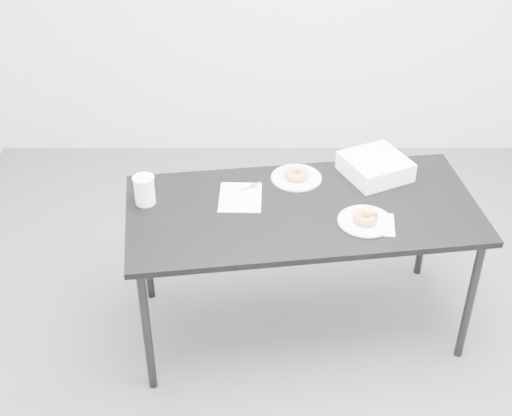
{
  "coord_description": "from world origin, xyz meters",
  "views": [
    {
      "loc": [
        -0.09,
        -2.71,
        2.72
      ],
      "look_at": [
        -0.08,
        0.02,
        0.82
      ],
      "focal_mm": 50.0,
      "sensor_mm": 36.0,
      "label": 1
    }
  ],
  "objects_px": {
    "donut_near": "(366,217)",
    "plate_far": "(296,178)",
    "bakery_box": "(375,166)",
    "coffee_cup": "(144,190)",
    "plate_near": "(365,221)",
    "table": "(302,217)",
    "pen": "(250,187)",
    "scorecard": "(240,197)",
    "donut_far": "(296,174)"
  },
  "relations": [
    {
      "from": "pen",
      "to": "coffee_cup",
      "type": "relative_size",
      "value": 0.83
    },
    {
      "from": "plate_near",
      "to": "coffee_cup",
      "type": "bearing_deg",
      "value": 170.97
    },
    {
      "from": "table",
      "to": "scorecard",
      "type": "xyz_separation_m",
      "value": [
        -0.3,
        0.08,
        0.06
      ]
    },
    {
      "from": "coffee_cup",
      "to": "plate_near",
      "type": "bearing_deg",
      "value": -9.03
    },
    {
      "from": "plate_far",
      "to": "pen",
      "type": "bearing_deg",
      "value": -159.76
    },
    {
      "from": "table",
      "to": "coffee_cup",
      "type": "distance_m",
      "value": 0.77
    },
    {
      "from": "donut_near",
      "to": "coffee_cup",
      "type": "distance_m",
      "value": 1.06
    },
    {
      "from": "table",
      "to": "donut_near",
      "type": "height_order",
      "value": "donut_near"
    },
    {
      "from": "donut_near",
      "to": "coffee_cup",
      "type": "relative_size",
      "value": 0.83
    },
    {
      "from": "plate_far",
      "to": "table",
      "type": "bearing_deg",
      "value": -85.92
    },
    {
      "from": "plate_near",
      "to": "donut_far",
      "type": "distance_m",
      "value": 0.49
    },
    {
      "from": "donut_far",
      "to": "table",
      "type": "bearing_deg",
      "value": -85.92
    },
    {
      "from": "scorecard",
      "to": "coffee_cup",
      "type": "relative_size",
      "value": 1.78
    },
    {
      "from": "table",
      "to": "plate_near",
      "type": "relative_size",
      "value": 6.9
    },
    {
      "from": "scorecard",
      "to": "bakery_box",
      "type": "relative_size",
      "value": 0.88
    },
    {
      "from": "coffee_cup",
      "to": "pen",
      "type": "bearing_deg",
      "value": 14.53
    },
    {
      "from": "table",
      "to": "donut_far",
      "type": "relative_size",
      "value": 14.67
    },
    {
      "from": "table",
      "to": "coffee_cup",
      "type": "xyz_separation_m",
      "value": [
        -0.76,
        0.04,
        0.13
      ]
    },
    {
      "from": "pen",
      "to": "donut_near",
      "type": "height_order",
      "value": "donut_near"
    },
    {
      "from": "donut_near",
      "to": "pen",
      "type": "bearing_deg",
      "value": 151.02
    },
    {
      "from": "pen",
      "to": "donut_far",
      "type": "relative_size",
      "value": 1.0
    },
    {
      "from": "pen",
      "to": "donut_near",
      "type": "distance_m",
      "value": 0.61
    },
    {
      "from": "pen",
      "to": "table",
      "type": "bearing_deg",
      "value": -75.37
    },
    {
      "from": "pen",
      "to": "donut_near",
      "type": "xyz_separation_m",
      "value": [
        0.54,
        -0.3,
        0.02
      ]
    },
    {
      "from": "table",
      "to": "coffee_cup",
      "type": "bearing_deg",
      "value": 169.53
    },
    {
      "from": "table",
      "to": "donut_near",
      "type": "bearing_deg",
      "value": -31.65
    },
    {
      "from": "scorecard",
      "to": "table",
      "type": "bearing_deg",
      "value": -13.77
    },
    {
      "from": "bakery_box",
      "to": "plate_far",
      "type": "bearing_deg",
      "value": 159.4
    },
    {
      "from": "pen",
      "to": "plate_far",
      "type": "height_order",
      "value": "pen"
    },
    {
      "from": "donut_far",
      "to": "coffee_cup",
      "type": "xyz_separation_m",
      "value": [
        -0.74,
        -0.22,
        0.05
      ]
    },
    {
      "from": "donut_near",
      "to": "plate_far",
      "type": "distance_m",
      "value": 0.49
    },
    {
      "from": "plate_near",
      "to": "plate_far",
      "type": "bearing_deg",
      "value": 128.29
    },
    {
      "from": "scorecard",
      "to": "plate_far",
      "type": "distance_m",
      "value": 0.33
    },
    {
      "from": "plate_far",
      "to": "coffee_cup",
      "type": "distance_m",
      "value": 0.78
    },
    {
      "from": "donut_near",
      "to": "donut_far",
      "type": "bearing_deg",
      "value": 128.29
    },
    {
      "from": "table",
      "to": "plate_far",
      "type": "relative_size",
      "value": 6.89
    },
    {
      "from": "plate_near",
      "to": "bakery_box",
      "type": "relative_size",
      "value": 0.87
    },
    {
      "from": "donut_far",
      "to": "plate_far",
      "type": "bearing_deg",
      "value": 180.0
    },
    {
      "from": "donut_near",
      "to": "donut_far",
      "type": "distance_m",
      "value": 0.49
    },
    {
      "from": "scorecard",
      "to": "pen",
      "type": "height_order",
      "value": "pen"
    },
    {
      "from": "donut_near",
      "to": "coffee_cup",
      "type": "xyz_separation_m",
      "value": [
        -1.04,
        0.17,
        0.04
      ]
    },
    {
      "from": "bakery_box",
      "to": "pen",
      "type": "bearing_deg",
      "value": 165.2
    },
    {
      "from": "table",
      "to": "pen",
      "type": "xyz_separation_m",
      "value": [
        -0.25,
        0.17,
        0.06
      ]
    },
    {
      "from": "plate_near",
      "to": "table",
      "type": "bearing_deg",
      "value": 155.91
    },
    {
      "from": "table",
      "to": "donut_near",
      "type": "relative_size",
      "value": 14.69
    },
    {
      "from": "donut_far",
      "to": "donut_near",
      "type": "bearing_deg",
      "value": -51.71
    },
    {
      "from": "pen",
      "to": "plate_near",
      "type": "relative_size",
      "value": 0.47
    },
    {
      "from": "plate_far",
      "to": "donut_far",
      "type": "relative_size",
      "value": 2.13
    },
    {
      "from": "coffee_cup",
      "to": "donut_near",
      "type": "bearing_deg",
      "value": -9.03
    },
    {
      "from": "plate_far",
      "to": "bakery_box",
      "type": "distance_m",
      "value": 0.41
    }
  ]
}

